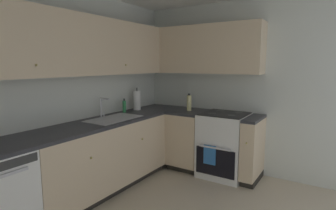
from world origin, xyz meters
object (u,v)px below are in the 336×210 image
at_px(oven_range, 224,144).
at_px(soap_bottle, 124,106).
at_px(paper_towel_roll, 137,100).
at_px(oil_bottle, 189,103).

height_order(oven_range, soap_bottle, soap_bottle).
relative_size(oven_range, paper_towel_roll, 2.97).
bearing_deg(soap_bottle, oil_bottle, -48.74).
bearing_deg(paper_towel_roll, soap_bottle, 175.75).
bearing_deg(oven_range, oil_bottle, 91.87).
bearing_deg(oven_range, paper_towel_roll, 106.86).
xyz_separation_m(soap_bottle, paper_towel_roll, (0.27, -0.02, 0.06)).
height_order(soap_bottle, paper_towel_roll, paper_towel_roll).
xyz_separation_m(oven_range, paper_towel_roll, (-0.38, 1.27, 0.58)).
relative_size(oven_range, soap_bottle, 5.19).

